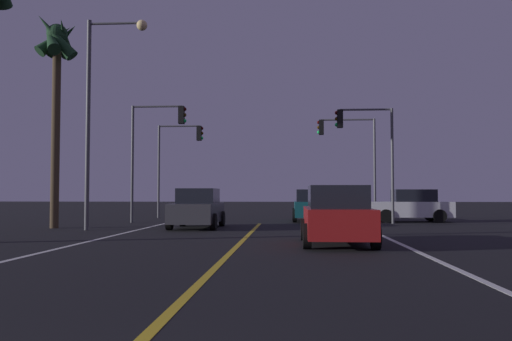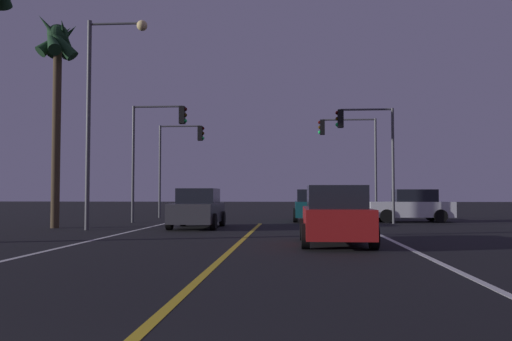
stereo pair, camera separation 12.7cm
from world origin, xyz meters
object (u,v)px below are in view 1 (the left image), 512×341
at_px(street_lamp_right_near, 509,41).
at_px(traffic_light_near_right, 365,139).
at_px(car_oncoming, 198,209).
at_px(traffic_light_far_right, 348,145).
at_px(car_lead_same_lane, 337,216).
at_px(traffic_light_far_left, 179,150).
at_px(palm_tree_left_mid, 57,58).
at_px(car_ahead_far, 311,206).
at_px(traffic_light_near_left, 157,137).
at_px(car_crossing_side, 410,206).
at_px(street_lamp_left_mid, 101,97).

bearing_deg(street_lamp_right_near, traffic_light_near_right, -85.94).
height_order(car_oncoming, traffic_light_near_right, traffic_light_near_right).
bearing_deg(traffic_light_far_right, traffic_light_near_right, 92.83).
distance_m(car_lead_same_lane, traffic_light_far_left, 18.86).
xyz_separation_m(car_lead_same_lane, traffic_light_far_left, (-8.11, 16.69, 3.37)).
xyz_separation_m(car_oncoming, palm_tree_left_mid, (-6.11, -0.51, 6.56)).
xyz_separation_m(traffic_light_near_right, traffic_light_far_right, (-0.27, 5.50, 0.21)).
bearing_deg(traffic_light_far_right, car_ahead_far, 55.00).
distance_m(traffic_light_near_left, street_lamp_right_near, 18.84).
relative_size(traffic_light_near_right, traffic_light_near_left, 0.96).
distance_m(traffic_light_near_right, traffic_light_far_right, 5.51).
bearing_deg(traffic_light_far_right, car_oncoming, 51.64).
relative_size(car_crossing_side, traffic_light_near_left, 0.72).
relative_size(car_ahead_far, palm_tree_left_mid, 0.46).
bearing_deg(car_ahead_far, traffic_light_far_right, -35.00).
relative_size(car_lead_same_lane, traffic_light_near_left, 0.72).
relative_size(traffic_light_near_right, palm_tree_left_mid, 0.62).
xyz_separation_m(car_ahead_far, traffic_light_near_right, (2.62, -2.14, 3.40)).
height_order(car_crossing_side, palm_tree_left_mid, palm_tree_left_mid).
relative_size(traffic_light_near_right, street_lamp_right_near, 0.76).
height_order(traffic_light_near_right, traffic_light_near_left, traffic_light_near_left).
bearing_deg(street_lamp_left_mid, street_lamp_right_near, -36.42).
bearing_deg(street_lamp_left_mid, car_ahead_far, 41.37).
height_order(car_ahead_far, traffic_light_far_left, traffic_light_far_left).
xyz_separation_m(traffic_light_near_right, street_lamp_right_near, (1.05, -14.83, 0.61)).
bearing_deg(traffic_light_far_left, car_ahead_far, -22.99).
bearing_deg(traffic_light_near_right, palm_tree_left_mid, 17.83).
height_order(car_lead_same_lane, car_crossing_side, same).
bearing_deg(traffic_light_near_left, car_ahead_far, 15.13).
relative_size(car_lead_same_lane, traffic_light_far_right, 0.72).
distance_m(traffic_light_near_left, street_lamp_left_mid, 5.78).
relative_size(car_lead_same_lane, traffic_light_far_left, 0.76).
distance_m(car_oncoming, palm_tree_left_mid, 8.98).
bearing_deg(traffic_light_far_right, palm_tree_left_mid, 36.24).
xyz_separation_m(car_crossing_side, street_lamp_right_near, (-1.48, -16.60, 4.01)).
relative_size(car_lead_same_lane, street_lamp_left_mid, 0.50).
distance_m(car_oncoming, traffic_light_near_right, 9.34).
xyz_separation_m(car_lead_same_lane, palm_tree_left_mid, (-11.44, 6.73, 6.56)).
relative_size(car_oncoming, traffic_light_far_right, 0.72).
xyz_separation_m(traffic_light_near_left, street_lamp_left_mid, (-0.89, -5.62, 1.03)).
xyz_separation_m(car_oncoming, street_lamp_left_mid, (-3.69, -1.67, 4.61)).
height_order(car_crossing_side, car_oncoming, same).
relative_size(car_crossing_side, palm_tree_left_mid, 0.46).
xyz_separation_m(traffic_light_near_right, traffic_light_far_left, (-10.53, 5.50, -0.03)).
bearing_deg(car_lead_same_lane, traffic_light_far_right, -7.34).
bearing_deg(street_lamp_right_near, car_ahead_far, -77.79).
bearing_deg(traffic_light_near_right, car_ahead_far, -39.28).
relative_size(traffic_light_far_right, palm_tree_left_mid, 0.64).
bearing_deg(car_oncoming, car_crossing_side, 119.08).
height_order(traffic_light_near_left, traffic_light_far_right, same).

